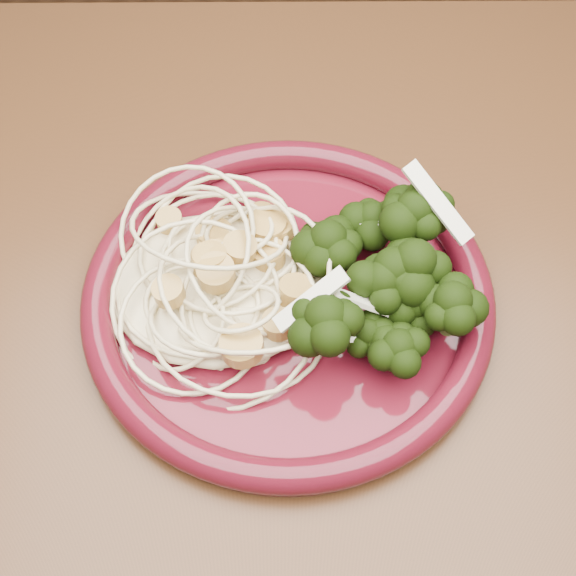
{
  "coord_description": "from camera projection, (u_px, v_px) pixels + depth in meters",
  "views": [
    {
      "loc": [
        0.09,
        -0.22,
        1.21
      ],
      "look_at": [
        0.09,
        0.07,
        0.77
      ],
      "focal_mm": 50.0,
      "sensor_mm": 36.0,
      "label": 1
    }
  ],
  "objects": [
    {
      "name": "scallop_cluster",
      "position": [
        213.0,
        242.0,
        0.5
      ],
      "size": [
        0.15,
        0.15,
        0.04
      ],
      "primitive_type": null,
      "rotation": [
        0.0,
        0.0,
        -0.15
      ],
      "color": "tan",
      "rests_on": "spaghetti_pile"
    },
    {
      "name": "spaghetti_pile",
      "position": [
        217.0,
        277.0,
        0.53
      ],
      "size": [
        0.16,
        0.15,
        0.03
      ],
      "primitive_type": "ellipsoid",
      "rotation": [
        0.0,
        0.0,
        -0.15
      ],
      "color": "beige",
      "rests_on": "dinner_plate"
    },
    {
      "name": "onion_garnish",
      "position": [
        382.0,
        259.0,
        0.49
      ],
      "size": [
        0.08,
        0.1,
        0.06
      ],
      "primitive_type": null,
      "rotation": [
        0.0,
        0.0,
        -0.15
      ],
      "color": "#E9E7C8",
      "rests_on": "broccoli_pile"
    },
    {
      "name": "broccoli_pile",
      "position": [
        377.0,
        288.0,
        0.51
      ],
      "size": [
        0.11,
        0.16,
        0.05
      ],
      "primitive_type": "ellipsoid",
      "rotation": [
        0.0,
        0.0,
        -0.15
      ],
      "color": "black",
      "rests_on": "dinner_plate"
    },
    {
      "name": "dinner_plate",
      "position": [
        288.0,
        296.0,
        0.54
      ],
      "size": [
        0.31,
        0.31,
        0.02
      ],
      "rotation": [
        0.0,
        0.0,
        -0.15
      ],
      "color": "#510E19",
      "rests_on": "dining_table"
    },
    {
      "name": "dining_table",
      "position": [
        168.0,
        462.0,
        0.59
      ],
      "size": [
        1.2,
        0.8,
        0.75
      ],
      "color": "#472814",
      "rests_on": "ground"
    }
  ]
}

